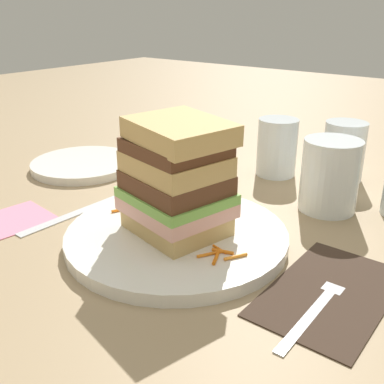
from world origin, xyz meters
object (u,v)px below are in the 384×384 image
(knife, at_px, (80,211))
(napkin_pink, at_px, (14,219))
(empty_tumbler_1, at_px, (277,147))
(sandwich, at_px, (176,179))
(empty_tumbler_0, at_px, (344,151))
(main_plate, at_px, (177,236))
(side_plate, at_px, (84,164))
(napkin_dark, at_px, (330,292))
(fork, at_px, (321,300))
(juice_glass, at_px, (329,180))

(knife, distance_m, napkin_pink, 0.09)
(knife, relative_size, empty_tumbler_1, 2.11)
(sandwich, bearing_deg, napkin_pink, -157.15)
(empty_tumbler_0, distance_m, empty_tumbler_1, 0.11)
(main_plate, height_order, side_plate, main_plate)
(main_plate, distance_m, napkin_dark, 0.19)
(napkin_dark, relative_size, knife, 0.88)
(napkin_dark, bearing_deg, napkin_pink, -166.02)
(empty_tumbler_0, bearing_deg, napkin_pink, -124.19)
(main_plate, distance_m, napkin_pink, 0.23)
(empty_tumbler_1, relative_size, napkin_pink, 1.04)
(side_plate, bearing_deg, fork, -13.53)
(empty_tumbler_1, xyz_separation_m, napkin_pink, (-0.19, -0.37, -0.05))
(napkin_dark, distance_m, knife, 0.35)
(knife, bearing_deg, juice_glass, 39.92)
(main_plate, xyz_separation_m, empty_tumbler_0, (0.08, 0.33, 0.04))
(juice_glass, xyz_separation_m, napkin_pink, (-0.31, -0.29, -0.04))
(juice_glass, bearing_deg, knife, -140.08)
(main_plate, height_order, sandwich, sandwich)
(sandwich, relative_size, knife, 0.69)
(sandwich, xyz_separation_m, empty_tumbler_1, (-0.02, 0.29, -0.03))
(empty_tumbler_1, distance_m, side_plate, 0.34)
(fork, height_order, knife, fork)
(empty_tumbler_0, bearing_deg, fork, -71.60)
(sandwich, xyz_separation_m, napkin_dark, (0.19, 0.01, -0.08))
(sandwich, distance_m, napkin_pink, 0.24)
(fork, height_order, side_plate, side_plate)
(juice_glass, relative_size, empty_tumbler_0, 1.05)
(fork, distance_m, knife, 0.35)
(sandwich, distance_m, empty_tumbler_1, 0.29)
(empty_tumbler_1, bearing_deg, side_plate, -147.53)
(empty_tumbler_0, bearing_deg, sandwich, -102.78)
(sandwich, distance_m, napkin_dark, 0.21)
(fork, relative_size, napkin_pink, 1.82)
(napkin_pink, bearing_deg, sandwich, 22.85)
(fork, bearing_deg, sandwich, 176.51)
(sandwich, relative_size, juice_glass, 1.37)
(juice_glass, distance_m, empty_tumbler_0, 0.13)
(sandwich, relative_size, napkin_dark, 0.78)
(empty_tumbler_1, bearing_deg, napkin_dark, -52.66)
(juice_glass, bearing_deg, main_plate, -117.45)
(side_plate, distance_m, napkin_pink, 0.22)
(empty_tumbler_0, bearing_deg, knife, -123.86)
(fork, xyz_separation_m, juice_glass, (-0.08, 0.21, 0.04))
(napkin_dark, bearing_deg, side_plate, 168.96)
(main_plate, distance_m, sandwich, 0.07)
(napkin_dark, bearing_deg, sandwich, -176.73)
(napkin_dark, distance_m, empty_tumbler_0, 0.34)
(main_plate, height_order, napkin_pink, main_plate)
(side_plate, bearing_deg, napkin_dark, -11.04)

